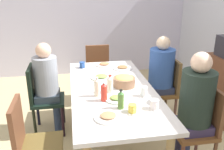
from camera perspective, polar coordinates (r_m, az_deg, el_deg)
name	(u,v)px	position (r m, az deg, el deg)	size (l,w,h in m)	color
ground_plane	(112,146)	(3.11, 0.00, -16.01)	(6.35, 6.35, 0.00)	tan
wall_left	(90,11)	(5.21, -5.12, 14.38)	(0.12, 4.20, 2.60)	silver
dining_table	(112,95)	(2.76, 0.00, -4.60)	(1.92, 0.89, 0.77)	silver
chair_0	(201,124)	(2.69, 19.69, -10.60)	(0.40, 0.40, 0.90)	brown
person_0	(195,103)	(2.54, 18.59, -6.11)	(0.32, 0.32, 1.27)	#262C4C
chair_1	(98,70)	(4.05, -3.16, 1.19)	(0.40, 0.40, 0.90)	brown
chair_2	(41,96)	(3.26, -15.95, -4.59)	(0.40, 0.40, 0.90)	black
person_2	(47,81)	(3.17, -14.66, -1.32)	(0.30, 0.30, 1.19)	#303A4C
chair_3	(166,87)	(3.46, 12.23, -2.73)	(0.40, 0.40, 0.90)	brown
person_3	(161,72)	(3.35, 11.09, 0.62)	(0.33, 0.33, 1.21)	#2A2F52
chair_4	(31,140)	(2.43, -18.14, -14.12)	(0.40, 0.40, 0.90)	brown
plate_0	(116,99)	(2.45, 1.00, -5.45)	(0.22, 0.22, 0.04)	white
plate_1	(104,64)	(3.45, -1.77, 2.45)	(0.24, 0.24, 0.04)	silver
plate_2	(123,68)	(3.32, 2.45, 1.66)	(0.25, 0.25, 0.04)	silver
plate_3	(102,77)	(2.99, -2.42, -0.47)	(0.25, 0.25, 0.04)	silver
plate_4	(108,117)	(2.14, -0.88, -9.54)	(0.25, 0.25, 0.04)	white
bowl_0	(124,81)	(2.75, 2.82, -1.39)	(0.25, 0.25, 0.12)	#986C4E
cup_0	(144,91)	(2.53, 7.36, -3.77)	(0.11, 0.07, 0.10)	white
cup_1	(82,65)	(3.37, -6.87, 2.31)	(0.11, 0.07, 0.08)	#2B5199
cup_2	(132,108)	(2.22, 4.74, -7.66)	(0.11, 0.08, 0.07)	#E8CD49
cup_3	(155,104)	(2.30, 9.76, -6.68)	(0.12, 0.08, 0.09)	white
bottle_0	(110,84)	(2.58, -0.45, -2.13)	(0.06, 0.06, 0.19)	silver
bottle_1	(104,92)	(2.40, -1.85, -3.92)	(0.06, 0.06, 0.20)	red
bottle_2	(97,87)	(2.50, -3.50, -2.84)	(0.05, 0.05, 0.21)	#EEE6C2
bottle_3	(120,100)	(2.26, 1.92, -5.72)	(0.06, 0.06, 0.19)	#537C34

